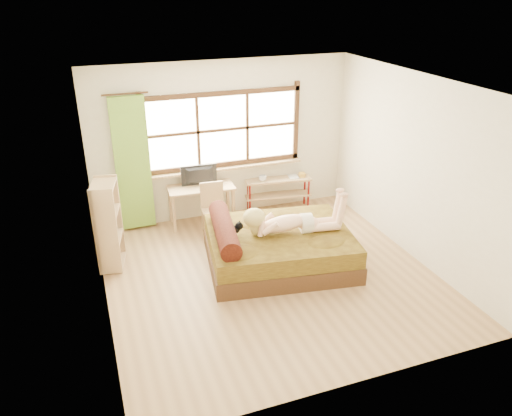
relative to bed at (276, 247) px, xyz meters
name	(u,v)px	position (x,y,z in m)	size (l,w,h in m)	color
floor	(270,275)	(-0.20, -0.29, -0.28)	(4.50, 4.50, 0.00)	#9E754C
ceiling	(273,85)	(-0.20, -0.29, 2.42)	(4.50, 4.50, 0.00)	white
wall_back	(223,141)	(-0.20, 1.96, 1.07)	(4.50, 4.50, 0.00)	silver
wall_front	(360,275)	(-0.20, -2.54, 1.07)	(4.50, 4.50, 0.00)	silver
wall_left	(94,213)	(-2.45, -0.29, 1.07)	(4.50, 4.50, 0.00)	silver
wall_right	(415,168)	(2.05, -0.29, 1.07)	(4.50, 4.50, 0.00)	silver
window	(223,132)	(-0.20, 1.93, 1.23)	(2.80, 0.16, 1.46)	#FFEDBF
curtain	(133,165)	(-1.75, 1.84, 0.87)	(0.55, 0.10, 2.20)	olive
bed	(276,247)	(0.00, 0.00, 0.00)	(2.30, 1.96, 0.79)	#311E0E
woman	(291,212)	(0.20, -0.06, 0.55)	(1.45, 0.41, 0.62)	beige
kitten	(230,229)	(-0.67, 0.09, 0.36)	(0.31, 0.12, 0.25)	black
desk	(201,192)	(-0.69, 1.66, 0.32)	(1.13, 0.56, 0.69)	#A38659
monitor	(200,176)	(-0.69, 1.71, 0.58)	(0.60, 0.08, 0.35)	black
chair	(213,206)	(-0.59, 1.29, 0.20)	(0.41, 0.41, 0.86)	#A38659
pipe_shelf	(279,187)	(0.77, 1.78, 0.15)	(1.22, 0.46, 0.67)	#A38659
cup	(263,178)	(0.46, 1.78, 0.36)	(0.13, 0.13, 0.10)	gray
book	(288,177)	(0.96, 1.78, 0.32)	(0.17, 0.24, 0.02)	gray
bookshelf	(108,224)	(-2.28, 0.78, 0.38)	(0.43, 0.62, 1.31)	#A38659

